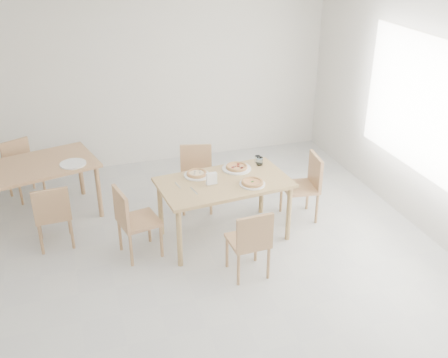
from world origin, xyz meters
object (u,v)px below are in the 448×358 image
object	(u,v)px
chair_north	(196,173)
pizza_margherita	(252,182)
tumbler_b	(260,161)
tumbler_a	(257,159)
pizza_pepperoni	(237,167)
chair_south	(251,240)
plate_pepperoni	(237,168)
plate_mushroom	(197,175)
chair_west	(132,218)
second_table	(32,172)
chair_east	(306,182)
pizza_mushroom	(197,173)
plate_margherita	(252,184)
chair_back_s	(52,212)
napkin_holder	(212,179)
chair_back_n	(21,165)
main_table	(224,187)
plate_empty	(73,164)

from	to	relation	value
chair_north	pizza_margherita	size ratio (longest dim) A/B	3.11
tumbler_b	tumbler_a	bearing A→B (deg)	92.10
chair_north	pizza_pepperoni	distance (m)	0.75
chair_south	plate_pepperoni	bearing A→B (deg)	-103.62
plate_mushroom	pizza_margherita	size ratio (longest dim) A/B	1.13
chair_west	second_table	world-z (taller)	chair_west
chair_east	pizza_mushroom	world-z (taller)	chair_east
plate_margherita	pizza_margherita	size ratio (longest dim) A/B	1.10
chair_south	pizza_margherita	bearing A→B (deg)	-113.66
chair_north	tumbler_a	size ratio (longest dim) A/B	9.09
plate_margherita	chair_north	bearing A→B (deg)	110.89
plate_pepperoni	chair_south	bearing A→B (deg)	-101.02
plate_mushroom	chair_back_s	world-z (taller)	chair_back_s
napkin_holder	chair_back_s	distance (m)	1.85
chair_north	pizza_margherita	distance (m)	1.14
chair_back_n	chair_south	bearing A→B (deg)	-76.02
main_table	plate_pepperoni	size ratio (longest dim) A/B	4.48
chair_back_s	plate_empty	distance (m)	0.75
chair_back_n	plate_empty	world-z (taller)	chair_back_n
pizza_pepperoni	chair_back_s	bearing A→B (deg)	177.13
main_table	pizza_margherita	size ratio (longest dim) A/B	5.86
tumbler_a	chair_back_s	world-z (taller)	tumbler_a
chair_south	pizza_pepperoni	world-z (taller)	chair_south
tumbler_a	second_table	xyz separation A→B (m)	(-2.67, 0.75, -0.13)
main_table	plate_pepperoni	bearing A→B (deg)	41.46
plate_mushroom	pizza_mushroom	distance (m)	0.02
chair_back_n	napkin_holder	bearing A→B (deg)	-68.40
pizza_pepperoni	chair_back_n	xyz separation A→B (m)	(-2.56, 1.59, -0.33)
chair_north	tumbler_b	xyz separation A→B (m)	(0.66, -0.56, 0.32)
chair_south	chair_west	distance (m)	1.36
second_table	chair_back_n	size ratio (longest dim) A/B	2.14
pizza_mushroom	main_table	bearing A→B (deg)	-40.94
chair_east	chair_west	bearing A→B (deg)	-77.59
plate_margherita	napkin_holder	size ratio (longest dim) A/B	2.01
chair_west	chair_east	xyz separation A→B (m)	(2.22, 0.22, -0.00)
chair_north	pizza_pepperoni	size ratio (longest dim) A/B	3.13
chair_north	plate_mushroom	world-z (taller)	chair_north
second_table	plate_empty	bearing A→B (deg)	-28.36
plate_margherita	second_table	bearing A→B (deg)	151.71
chair_east	plate_mushroom	size ratio (longest dim) A/B	2.81
plate_pepperoni	pizza_mushroom	distance (m)	0.51
chair_east	plate_mushroom	distance (m)	1.42
chair_north	pizza_mushroom	distance (m)	0.70
plate_margherita	chair_back_n	world-z (taller)	chair_back_n
tumbler_b	plate_empty	size ratio (longest dim) A/B	0.32
chair_south	plate_margherita	world-z (taller)	chair_south
chair_south	second_table	size ratio (longest dim) A/B	0.48
main_table	chair_east	distance (m)	1.15
chair_east	chair_back_s	size ratio (longest dim) A/B	1.05
plate_pepperoni	chair_back_s	bearing A→B (deg)	177.13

